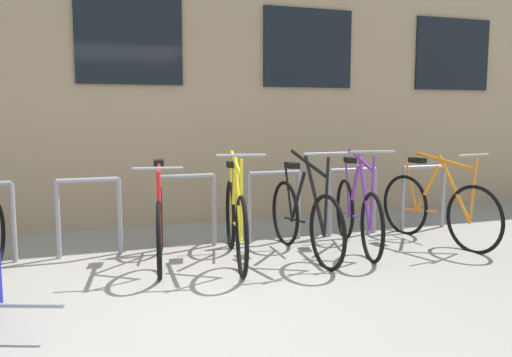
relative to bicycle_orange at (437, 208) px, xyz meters
The scene contains 8 objects.
ground_plane 3.39m from the bicycle_orange, 158.19° to the right, with size 42.00×42.00×0.00m, color gray.
storefront_building 6.59m from the bicycle_orange, 120.05° to the left, with size 28.00×6.94×5.04m.
bike_rack 2.78m from the bicycle_orange, 166.49° to the left, with size 6.65×0.05×0.80m.
bicycle_orange is the anchor object (origin of this frame).
bicycle_yellow 2.35m from the bicycle_orange, behind, with size 0.50×1.77×1.11m.
bicycle_black 1.64m from the bicycle_orange, behind, with size 0.44×1.74×1.11m.
bicycle_purple 0.98m from the bicycle_orange, behind, with size 0.55×1.69×1.10m.
bicycle_red 3.07m from the bicycle_orange, behind, with size 0.45×1.66×1.00m.
Camera 1 is at (-0.73, -3.68, 1.44)m, focal length 37.64 mm.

